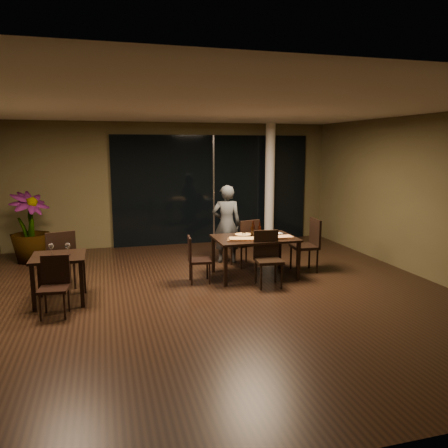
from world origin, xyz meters
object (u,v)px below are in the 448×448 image
at_px(bottle_a, 252,230).
at_px(bottle_c, 253,228).
at_px(chair_main_near, 267,255).
at_px(chair_main_left, 195,257).
at_px(side_table, 59,263).
at_px(chair_side_near, 55,282).
at_px(chair_main_far, 246,240).
at_px(bottle_b, 260,230).
at_px(potted_plant, 30,227).
at_px(diner, 226,224).
at_px(main_table, 255,241).
at_px(chair_main_right, 309,242).
at_px(chair_side_far, 60,257).

height_order(bottle_a, bottle_c, bottle_c).
xyz_separation_m(chair_main_near, chair_main_left, (-1.19, 0.47, -0.07)).
bearing_deg(side_table, chair_main_near, -0.82).
bearing_deg(chair_side_near, chair_main_far, 32.20).
distance_m(chair_main_near, bottle_b, 0.64).
relative_size(side_table, chair_main_far, 0.82).
bearing_deg(bottle_a, potted_plant, 151.54).
bearing_deg(bottle_b, diner, 105.95).
bearing_deg(main_table, bottle_c, 84.44).
height_order(chair_main_near, bottle_a, bottle_a).
relative_size(chair_main_near, potted_plant, 0.65).
relative_size(chair_main_near, bottle_c, 3.36).
distance_m(main_table, bottle_b, 0.24).
distance_m(chair_main_left, bottle_a, 1.19).
xyz_separation_m(chair_main_far, diner, (-0.30, 0.43, 0.27)).
height_order(chair_main_far, diner, diner).
bearing_deg(bottle_a, chair_side_near, -162.70).
bearing_deg(bottle_b, main_table, 167.72).
relative_size(chair_main_right, diner, 0.63).
bearing_deg(chair_main_right, chair_main_far, -115.27).
relative_size(main_table, chair_main_right, 1.45).
relative_size(side_table, potted_plant, 0.54).
xyz_separation_m(chair_main_far, bottle_a, (-0.11, -0.66, 0.34)).
height_order(side_table, chair_main_left, chair_main_left).
height_order(diner, bottle_c, diner).
bearing_deg(chair_main_left, bottle_c, -74.14).
distance_m(main_table, diner, 1.14).
relative_size(side_table, bottle_b, 2.79).
distance_m(chair_main_left, chair_side_far, 2.30).
relative_size(chair_main_right, bottle_b, 3.60).
height_order(side_table, chair_main_right, chair_main_right).
bearing_deg(chair_side_near, diner, 39.98).
bearing_deg(chair_main_far, chair_side_near, 10.09).
bearing_deg(chair_side_far, main_table, 162.24).
bearing_deg(chair_main_near, potted_plant, 151.69).
bearing_deg(bottle_c, main_table, -95.56).
relative_size(side_table, bottle_c, 2.80).
xyz_separation_m(diner, bottle_a, (0.19, -1.09, 0.07)).
bearing_deg(bottle_c, bottle_a, -117.08).
relative_size(diner, potted_plant, 1.10).
distance_m(potted_plant, bottle_a, 4.74).
xyz_separation_m(main_table, chair_side_near, (-3.42, -1.04, -0.19)).
bearing_deg(main_table, bottle_a, 161.61).
height_order(main_table, bottle_a, bottle_a).
bearing_deg(chair_main_far, bottle_b, 76.08).
distance_m(side_table, diner, 3.55).
height_order(diner, bottle_a, diner).
height_order(chair_main_right, chair_side_far, chair_main_right).
height_order(chair_main_left, chair_side_far, chair_side_far).
distance_m(diner, bottle_a, 1.11).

